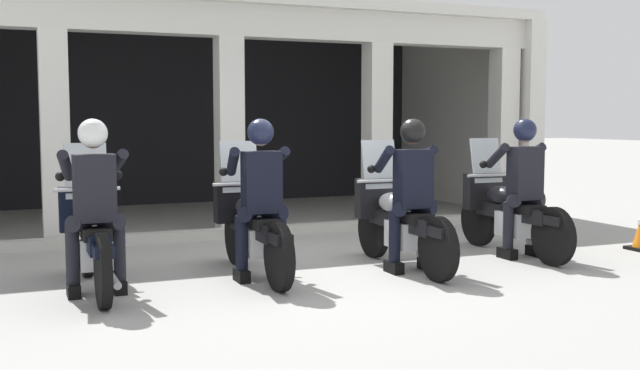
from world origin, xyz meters
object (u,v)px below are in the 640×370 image
Objects in this scene: motorcycle_center_left at (252,226)px; motorcycle_center_right at (398,220)px; motorcycle_far_left at (92,235)px; police_officer_far_left at (94,191)px; police_officer_center_left at (260,185)px; motorcycle_far_right at (507,211)px; police_officer_far_right at (523,176)px; police_officer_center_right at (411,182)px.

motorcycle_center_right is (1.57, -0.20, 0.00)m from motorcycle_center_left.
police_officer_far_left reaches higher than motorcycle_far_left.
police_officer_center_left is at bearing 0.13° from motorcycle_far_left.
police_officer_far_left is 0.78× the size of motorcycle_center_left.
police_officer_far_left is 4.73m from motorcycle_far_right.
police_officer_center_left is (-0.00, -0.28, 0.44)m from motorcycle_center_left.
police_officer_center_right is at bearing -160.41° from police_officer_far_right.
police_officer_center_left is 1.00× the size of police_officer_far_right.
motorcycle_center_right is 1.00× the size of motorcycle_far_right.
motorcycle_far_right is at bearing 13.12° from police_officer_far_left.
police_officer_far_right is (3.13, 0.01, 0.00)m from police_officer_center_left.
police_officer_center_left is at bearing 176.08° from police_officer_center_right.
police_officer_far_left is 1.00× the size of police_officer_center_left.
motorcycle_center_right is 1.58m from motorcycle_far_right.
police_officer_far_left is 1.00× the size of police_officer_far_right.
police_officer_far_right reaches higher than motorcycle_far_left.
motorcycle_center_right is at bearing 11.26° from police_officer_far_left.
police_officer_far_left and police_officer_far_right have the same top height.
motorcycle_far_right is (3.13, 0.29, -0.44)m from police_officer_center_left.
police_officer_far_right is (-0.00, -0.28, 0.44)m from motorcycle_far_right.
police_officer_center_right reaches higher than motorcycle_center_left.
police_officer_center_left is at bearing -173.59° from motorcycle_center_right.
motorcycle_far_left is 3.14m from motorcycle_center_right.
motorcycle_far_left is 1.64m from police_officer_center_left.
police_officer_far_left is (-0.00, -0.28, 0.44)m from motorcycle_far_left.
police_officer_center_right reaches higher than motorcycle_far_right.
motorcycle_far_left is 0.52m from police_officer_far_left.
police_officer_center_left is 3.13m from police_officer_far_right.
motorcycle_center_left is (1.57, 0.32, -0.44)m from police_officer_far_left.
motorcycle_far_right is (4.70, 0.33, -0.44)m from police_officer_far_left.
police_officer_center_right is (3.13, -0.17, 0.00)m from police_officer_far_left.
motorcycle_center_right is (3.13, 0.12, -0.44)m from police_officer_far_left.
motorcycle_far_left is at bearing -167.56° from motorcycle_far_right.
police_officer_center_right is 0.78× the size of motorcycle_far_right.
motorcycle_center_right and motorcycle_far_right have the same top height.
police_officer_center_left is 3.18m from motorcycle_far_right.
motorcycle_far_left is at bearing -172.70° from motorcycle_center_left.
police_officer_center_left is 0.78× the size of motorcycle_center_right.
motorcycle_far_left is at bearing -179.60° from motorcycle_center_right.
police_officer_far_left is 4.70m from police_officer_far_right.
motorcycle_center_right is at bearing 8.96° from police_officer_center_left.
motorcycle_center_right is 1.29× the size of police_officer_far_right.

